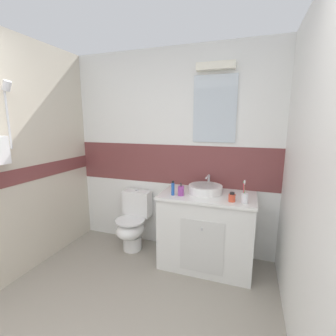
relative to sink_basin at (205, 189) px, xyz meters
name	(u,v)px	position (x,y,z in m)	size (l,w,h in m)	color
ground_plane	(128,311)	(-0.49, -0.95, -0.92)	(3.20, 3.48, 0.04)	gray
wall_back_tiled	(173,152)	(-0.49, 0.30, 0.36)	(3.20, 0.20, 2.50)	white
wall_left_shower_alcove	(0,162)	(-1.84, -0.95, 0.35)	(0.29, 3.48, 2.50)	beige
wall_right_plain	(320,187)	(0.86, -0.95, 0.35)	(0.10, 3.48, 2.50)	white
vanity_cabinet	(207,230)	(0.04, -0.04, -0.47)	(1.03, 0.61, 0.85)	silver
sink_basin	(205,189)	(0.00, 0.00, 0.00)	(0.38, 0.42, 0.17)	white
toilet	(133,223)	(-0.93, 0.00, -0.54)	(0.37, 0.50, 0.76)	white
toothbrush_cup	(245,197)	(0.42, -0.21, 0.01)	(0.07, 0.07, 0.23)	white
soap_dispenser	(181,191)	(-0.23, -0.19, 0.01)	(0.07, 0.07, 0.15)	#993F99
toothpaste_tube_upright	(173,188)	(-0.32, -0.21, 0.03)	(0.04, 0.04, 0.16)	#2659B2
hair_gel_jar	(232,197)	(0.30, -0.21, 0.00)	(0.07, 0.07, 0.09)	#D84C33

